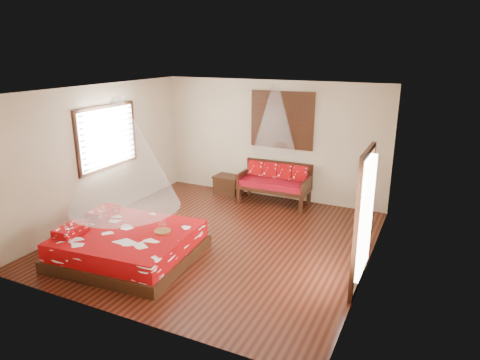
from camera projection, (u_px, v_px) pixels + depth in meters
room at (217, 168)px, 7.76m from camera, size 5.54×5.54×2.84m
bed at (128, 244)px, 7.36m from camera, size 2.36×2.17×0.65m
daybed at (275, 181)px, 9.97m from camera, size 1.64×0.73×0.94m
storage_chest at (228, 185)px, 10.64m from camera, size 0.69×0.52×0.46m
shutter_panel at (282, 120)px, 9.86m from camera, size 1.52×0.06×1.32m
window_left at (108, 137)px, 8.96m from camera, size 0.10×1.74×1.34m
glazed_door at (362, 222)px, 6.23m from camera, size 0.08×1.02×2.16m
wine_tray at (162, 229)px, 7.24m from camera, size 0.28×0.28×0.22m
mosquito_net_main at (121, 154)px, 6.88m from camera, size 1.82×1.82×1.80m
mosquito_net_daybed at (275, 119)px, 9.43m from camera, size 0.98×0.98×1.50m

